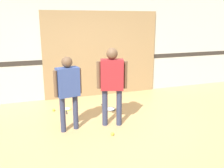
% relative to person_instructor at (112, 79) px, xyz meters
% --- Properties ---
extents(ground_plane, '(16.00, 16.00, 0.00)m').
position_rel_person_instructor_xyz_m(ground_plane, '(-0.04, -0.17, -0.97)').
color(ground_plane, tan).
extents(wall_back, '(16.00, 0.07, 3.20)m').
position_rel_person_instructor_xyz_m(wall_back, '(-0.04, 2.19, 0.62)').
color(wall_back, beige).
rests_on(wall_back, ground_plane).
extents(wall_panel, '(3.24, 0.05, 2.33)m').
position_rel_person_instructor_xyz_m(wall_panel, '(0.47, 2.13, 0.19)').
color(wall_panel, '#93754C').
rests_on(wall_panel, ground_plane).
extents(person_instructor, '(0.57, 0.37, 1.58)m').
position_rel_person_instructor_xyz_m(person_instructor, '(0.00, 0.00, 0.00)').
color(person_instructor, '#2D334C').
rests_on(person_instructor, ground_plane).
extents(person_student_left, '(0.54, 0.31, 1.45)m').
position_rel_person_instructor_xyz_m(person_student_left, '(-0.86, 0.05, -0.08)').
color(person_student_left, '#2D334C').
rests_on(person_student_left, ground_plane).
extents(racket_spare_on_floor, '(0.29, 0.48, 0.03)m').
position_rel_person_instructor_xyz_m(racket_spare_on_floor, '(-0.75, 1.22, -0.96)').
color(racket_spare_on_floor, '#C6D838').
rests_on(racket_spare_on_floor, ground_plane).
extents(racket_second_spare, '(0.35, 0.55, 0.03)m').
position_rel_person_instructor_xyz_m(racket_second_spare, '(0.24, 0.89, -0.96)').
color(racket_second_spare, '#28282D').
rests_on(racket_second_spare, ground_plane).
extents(tennis_ball_near_instructor, '(0.07, 0.07, 0.07)m').
position_rel_person_instructor_xyz_m(tennis_ball_near_instructor, '(-0.16, -0.46, -0.94)').
color(tennis_ball_near_instructor, '#CCE038').
rests_on(tennis_ball_near_instructor, ground_plane).
extents(tennis_ball_by_spare_racket, '(0.07, 0.07, 0.07)m').
position_rel_person_instructor_xyz_m(tennis_ball_by_spare_racket, '(-1.04, 1.19, -0.94)').
color(tennis_ball_by_spare_racket, '#CCE038').
rests_on(tennis_ball_by_spare_racket, ground_plane).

